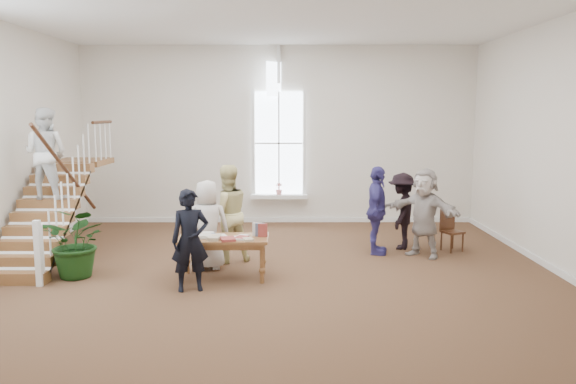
{
  "coord_description": "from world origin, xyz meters",
  "views": [
    {
      "loc": [
        0.2,
        -9.88,
        2.84
      ],
      "look_at": [
        0.22,
        0.4,
        1.37
      ],
      "focal_mm": 35.0,
      "sensor_mm": 36.0,
      "label": 1
    }
  ],
  "objects_px": {
    "police_officer": "(190,240)",
    "woman_cluster_a": "(377,210)",
    "library_table": "(222,242)",
    "floor_plant": "(78,242)",
    "elderly_woman": "(207,225)",
    "person_yellow": "(227,214)",
    "woman_cluster_c": "(424,213)",
    "woman_cluster_b": "(402,211)",
    "side_chair": "(450,228)"
  },
  "relations": [
    {
      "from": "police_officer",
      "to": "woman_cluster_a",
      "type": "relative_size",
      "value": 0.92
    },
    {
      "from": "library_table",
      "to": "floor_plant",
      "type": "height_order",
      "value": "floor_plant"
    },
    {
      "from": "library_table",
      "to": "elderly_woman",
      "type": "xyz_separation_m",
      "value": [
        -0.34,
        0.61,
        0.17
      ]
    },
    {
      "from": "library_table",
      "to": "elderly_woman",
      "type": "bearing_deg",
      "value": 118.83
    },
    {
      "from": "elderly_woman",
      "to": "person_yellow",
      "type": "xyz_separation_m",
      "value": [
        0.3,
        0.5,
        0.11
      ]
    },
    {
      "from": "woman_cluster_a",
      "to": "person_yellow",
      "type": "bearing_deg",
      "value": 112.42
    },
    {
      "from": "library_table",
      "to": "woman_cluster_a",
      "type": "distance_m",
      "value": 3.37
    },
    {
      "from": "person_yellow",
      "to": "floor_plant",
      "type": "bearing_deg",
      "value": -1.29
    },
    {
      "from": "person_yellow",
      "to": "woman_cluster_a",
      "type": "distance_m",
      "value": 3.0
    },
    {
      "from": "person_yellow",
      "to": "library_table",
      "type": "bearing_deg",
      "value": 68.13
    },
    {
      "from": "floor_plant",
      "to": "woman_cluster_a",
      "type": "bearing_deg",
      "value": 16.57
    },
    {
      "from": "person_yellow",
      "to": "woman_cluster_c",
      "type": "distance_m",
      "value": 3.86
    },
    {
      "from": "woman_cluster_a",
      "to": "woman_cluster_c",
      "type": "bearing_deg",
      "value": -91.29
    },
    {
      "from": "woman_cluster_a",
      "to": "floor_plant",
      "type": "distance_m",
      "value": 5.64
    },
    {
      "from": "library_table",
      "to": "woman_cluster_b",
      "type": "bearing_deg",
      "value": 31.28
    },
    {
      "from": "floor_plant",
      "to": "woman_cluster_b",
      "type": "bearing_deg",
      "value": 18.92
    },
    {
      "from": "woman_cluster_a",
      "to": "police_officer",
      "type": "bearing_deg",
      "value": 136.16
    },
    {
      "from": "woman_cluster_b",
      "to": "police_officer",
      "type": "bearing_deg",
      "value": -35.97
    },
    {
      "from": "woman_cluster_c",
      "to": "floor_plant",
      "type": "distance_m",
      "value": 6.46
    },
    {
      "from": "woman_cluster_a",
      "to": "woman_cluster_c",
      "type": "height_order",
      "value": "woman_cluster_a"
    },
    {
      "from": "woman_cluster_b",
      "to": "woman_cluster_c",
      "type": "relative_size",
      "value": 0.91
    },
    {
      "from": "police_officer",
      "to": "elderly_woman",
      "type": "bearing_deg",
      "value": 70.51
    },
    {
      "from": "woman_cluster_b",
      "to": "floor_plant",
      "type": "bearing_deg",
      "value": -52.27
    },
    {
      "from": "elderly_woman",
      "to": "woman_cluster_b",
      "type": "xyz_separation_m",
      "value": [
        3.84,
        1.53,
        -0.02
      ]
    },
    {
      "from": "woman_cluster_c",
      "to": "floor_plant",
      "type": "bearing_deg",
      "value": -126.01
    },
    {
      "from": "library_table",
      "to": "person_yellow",
      "type": "relative_size",
      "value": 0.83
    },
    {
      "from": "library_table",
      "to": "police_officer",
      "type": "bearing_deg",
      "value": -124.77
    },
    {
      "from": "floor_plant",
      "to": "side_chair",
      "type": "height_order",
      "value": "floor_plant"
    },
    {
      "from": "police_officer",
      "to": "elderly_woman",
      "type": "xyz_separation_m",
      "value": [
        0.1,
        1.25,
        -0.0
      ]
    },
    {
      "from": "person_yellow",
      "to": "woman_cluster_b",
      "type": "bearing_deg",
      "value": 172.33
    },
    {
      "from": "library_table",
      "to": "side_chair",
      "type": "distance_m",
      "value": 4.9
    },
    {
      "from": "woman_cluster_c",
      "to": "side_chair",
      "type": "xyz_separation_m",
      "value": [
        0.68,
        0.5,
        -0.41
      ]
    },
    {
      "from": "floor_plant",
      "to": "police_officer",
      "type": "bearing_deg",
      "value": -19.35
    },
    {
      "from": "person_yellow",
      "to": "side_chair",
      "type": "bearing_deg",
      "value": 167.09
    },
    {
      "from": "police_officer",
      "to": "floor_plant",
      "type": "height_order",
      "value": "police_officer"
    },
    {
      "from": "police_officer",
      "to": "library_table",
      "type": "bearing_deg",
      "value": 40.51
    },
    {
      "from": "library_table",
      "to": "woman_cluster_c",
      "type": "relative_size",
      "value": 0.88
    },
    {
      "from": "woman_cluster_b",
      "to": "woman_cluster_c",
      "type": "height_order",
      "value": "woman_cluster_c"
    },
    {
      "from": "woman_cluster_c",
      "to": "side_chair",
      "type": "bearing_deg",
      "value": 77.73
    },
    {
      "from": "elderly_woman",
      "to": "woman_cluster_b",
      "type": "bearing_deg",
      "value": -163.87
    },
    {
      "from": "police_officer",
      "to": "side_chair",
      "type": "bearing_deg",
      "value": 13.21
    },
    {
      "from": "woman_cluster_b",
      "to": "floor_plant",
      "type": "height_order",
      "value": "woman_cluster_b"
    },
    {
      "from": "library_table",
      "to": "woman_cluster_c",
      "type": "height_order",
      "value": "woman_cluster_c"
    },
    {
      "from": "person_yellow",
      "to": "woman_cluster_b",
      "type": "distance_m",
      "value": 3.69
    },
    {
      "from": "elderly_woman",
      "to": "side_chair",
      "type": "bearing_deg",
      "value": -169.64
    },
    {
      "from": "library_table",
      "to": "elderly_woman",
      "type": "height_order",
      "value": "elderly_woman"
    },
    {
      "from": "woman_cluster_c",
      "to": "side_chair",
      "type": "height_order",
      "value": "woman_cluster_c"
    },
    {
      "from": "police_officer",
      "to": "floor_plant",
      "type": "distance_m",
      "value": 2.19
    },
    {
      "from": "elderly_woman",
      "to": "police_officer",
      "type": "bearing_deg",
      "value": 79.82
    },
    {
      "from": "woman_cluster_b",
      "to": "woman_cluster_c",
      "type": "distance_m",
      "value": 0.72
    }
  ]
}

